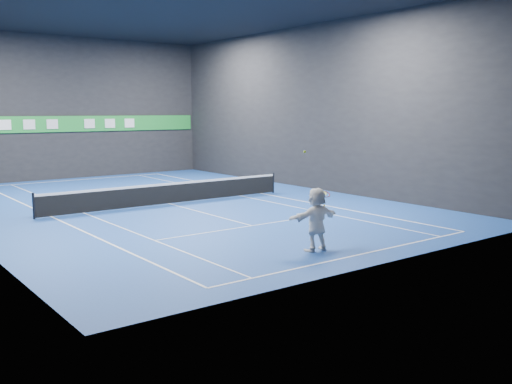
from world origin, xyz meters
TOP-DOWN VIEW (x-y plane):
  - ground at (0.00, 0.00)m, footprint 26.00×26.00m
  - ceiling at (0.00, 0.00)m, footprint 26.00×26.00m
  - wall_back at (0.00, 13.00)m, footprint 18.00×0.10m
  - wall_front at (0.00, -13.00)m, footprint 18.00×0.10m
  - wall_right at (9.00, 0.00)m, footprint 0.10×26.00m
  - baseline_near at (0.00, -11.89)m, footprint 10.98×0.08m
  - baseline_far at (0.00, 11.89)m, footprint 10.98×0.08m
  - sideline_doubles_left at (-5.49, 0.00)m, footprint 0.08×23.78m
  - sideline_doubles_right at (5.49, 0.00)m, footprint 0.08×23.78m
  - sideline_singles_left at (-4.11, 0.00)m, footprint 0.06×23.78m
  - sideline_singles_right at (4.11, 0.00)m, footprint 0.06×23.78m
  - service_line_near at (0.00, -6.40)m, footprint 8.23×0.06m
  - service_line_far at (0.00, 6.40)m, footprint 8.23×0.06m
  - center_service_line at (0.00, 0.00)m, footprint 0.06×12.80m
  - player at (-0.73, -10.71)m, footprint 1.87×0.67m
  - tennis_ball at (-1.16, -10.62)m, footprint 0.07×0.07m
  - tennis_net at (0.00, 0.00)m, footprint 12.50×0.10m
  - sponsor_banner at (0.00, 12.93)m, footprint 17.64×0.11m
  - tennis_racket at (-0.34, -10.67)m, footprint 0.49×0.35m

SIDE VIEW (x-z plane):
  - ground at x=0.00m, z-range 0.00..0.00m
  - baseline_near at x=0.00m, z-range 0.00..0.01m
  - baseline_far at x=0.00m, z-range 0.00..0.01m
  - sideline_doubles_left at x=-5.49m, z-range 0.00..0.01m
  - sideline_doubles_right at x=5.49m, z-range 0.00..0.01m
  - sideline_singles_left at x=-4.11m, z-range 0.00..0.01m
  - sideline_singles_right at x=4.11m, z-range 0.00..0.01m
  - service_line_near at x=0.00m, z-range 0.00..0.01m
  - service_line_far at x=0.00m, z-range 0.00..0.01m
  - center_service_line at x=0.00m, z-range 0.00..0.01m
  - tennis_net at x=0.00m, z-range 0.00..1.07m
  - player at x=-0.73m, z-range 0.00..1.99m
  - tennis_racket at x=-0.34m, z-range 1.34..2.03m
  - tennis_ball at x=-1.16m, z-range 3.07..3.15m
  - sponsor_banner at x=0.00m, z-range 3.00..4.00m
  - wall_back at x=0.00m, z-range 0.00..9.00m
  - wall_front at x=0.00m, z-range 0.00..9.00m
  - wall_right at x=9.00m, z-range 0.00..9.00m
  - ceiling at x=0.00m, z-range 9.00..9.00m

